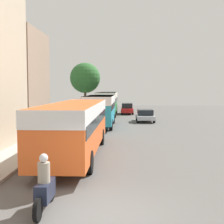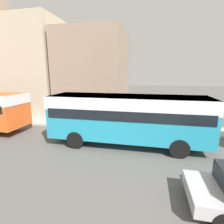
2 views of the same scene
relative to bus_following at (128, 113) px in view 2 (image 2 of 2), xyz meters
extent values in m
cube|color=#BCAD93|center=(-7.39, -11.88, 2.92)|extent=(5.78, 7.74, 9.71)
cube|color=gray|center=(-7.90, -4.53, 2.23)|extent=(6.80, 6.36, 8.33)
cylinder|color=black|center=(-1.33, -9.74, -1.44)|extent=(0.28, 1.00, 1.00)
cube|color=teal|center=(0.00, 0.00, -0.20)|extent=(2.58, 9.13, 2.47)
cube|color=white|center=(0.00, 0.00, 0.67)|extent=(2.61, 9.18, 0.74)
cube|color=black|center=(0.00, 0.00, 0.11)|extent=(2.63, 8.77, 0.54)
cylinder|color=black|center=(-1.19, 2.83, -1.44)|extent=(0.28, 1.00, 1.00)
cylinder|color=black|center=(1.19, 2.83, -1.44)|extent=(0.28, 1.00, 1.00)
cylinder|color=black|center=(-1.19, -2.83, -1.44)|extent=(0.28, 1.00, 1.00)
cylinder|color=black|center=(1.19, -2.83, -1.44)|extent=(0.28, 1.00, 1.00)
cylinder|color=black|center=(3.77, 3.36, -1.62)|extent=(0.22, 0.64, 0.64)
cylinder|color=#232838|center=(-4.13, -3.73, -1.37)|extent=(0.31, 0.31, 0.82)
cylinder|color=#33477F|center=(-4.13, -3.73, -0.62)|extent=(0.38, 0.38, 0.69)
sphere|color=tan|center=(-4.13, -3.73, -0.16)|extent=(0.22, 0.22, 0.22)
camera|label=1|loc=(2.40, -29.78, 1.66)|focal=50.00mm
camera|label=2|loc=(10.00, 1.26, 2.26)|focal=28.00mm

